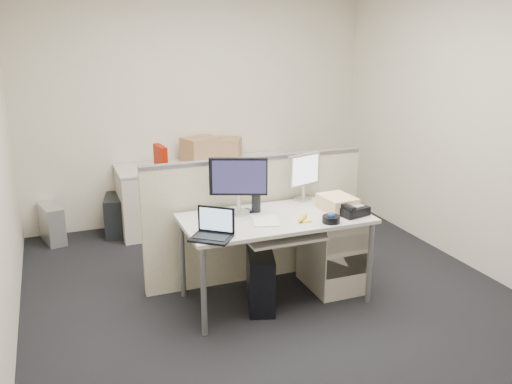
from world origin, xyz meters
name	(u,v)px	position (x,y,z in m)	size (l,w,h in m)	color
floor	(275,299)	(0.00, 0.00, -0.01)	(4.00, 4.50, 0.01)	black
wall_back	(199,104)	(0.00, 2.25, 1.35)	(4.00, 0.02, 2.70)	beige
wall_front	(499,245)	(0.00, -2.25, 1.35)	(4.00, 0.02, 2.70)	beige
wall_right	(481,125)	(2.00, 0.00, 1.35)	(0.02, 4.50, 2.70)	beige
desk	(275,224)	(0.00, 0.00, 0.66)	(1.50, 0.75, 0.73)	silver
keyboard_tray	(284,237)	(0.00, -0.18, 0.62)	(0.62, 0.32, 0.02)	silver
drawer_pedestal	(331,251)	(0.55, 0.05, 0.33)	(0.40, 0.55, 0.65)	beige
cubicle_partition	(256,220)	(0.00, 0.45, 0.55)	(2.00, 0.06, 1.10)	beige
back_counter	(209,195)	(0.00, 1.93, 0.36)	(2.00, 0.60, 0.72)	beige
monitor_main	(238,186)	(-0.25, 0.18, 0.96)	(0.47, 0.18, 0.47)	black
monitor_small	(304,178)	(0.40, 0.32, 0.93)	(0.34, 0.17, 0.41)	#B7B7BC
laptop	(211,225)	(-0.62, -0.28, 0.84)	(0.28, 0.21, 0.21)	black
trackball	(331,219)	(0.35, -0.28, 0.76)	(0.14, 0.14, 0.05)	black
desk_phone	(352,211)	(0.60, -0.18, 0.77)	(0.23, 0.19, 0.07)	black
paper_stack	(265,221)	(-0.12, -0.08, 0.74)	(0.19, 0.25, 0.01)	silver
sticky_pad	(306,220)	(0.18, -0.18, 0.74)	(0.08, 0.08, 0.01)	yellow
travel_mug	(256,202)	(-0.10, 0.17, 0.81)	(0.08, 0.08, 0.16)	black
banana	(303,217)	(0.17, -0.15, 0.75)	(0.19, 0.05, 0.04)	yellow
cellphone	(249,211)	(-0.15, 0.20, 0.74)	(0.06, 0.11, 0.01)	black
manila_folders	(337,203)	(0.55, -0.02, 0.79)	(0.24, 0.31, 0.12)	#EFCC89
keyboard	(288,232)	(0.05, -0.14, 0.64)	(0.40, 0.14, 0.02)	black
pc_tower_desk	(260,279)	(-0.15, -0.05, 0.23)	(0.20, 0.50, 0.47)	black
pc_tower_spare_dark	(115,215)	(-1.05, 2.03, 0.22)	(0.18, 0.46, 0.43)	black
pc_tower_spare_silver	(52,224)	(-1.70, 2.03, 0.20)	(0.17, 0.43, 0.40)	#B7B7BC
cardboard_box_left	(201,150)	(-0.05, 2.05, 0.86)	(0.38, 0.29, 0.29)	tan
cardboard_box_right	(225,149)	(0.24, 2.05, 0.85)	(0.36, 0.28, 0.26)	tan
red_binder	(161,158)	(-0.55, 1.83, 0.86)	(0.07, 0.29, 0.27)	#8D1100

